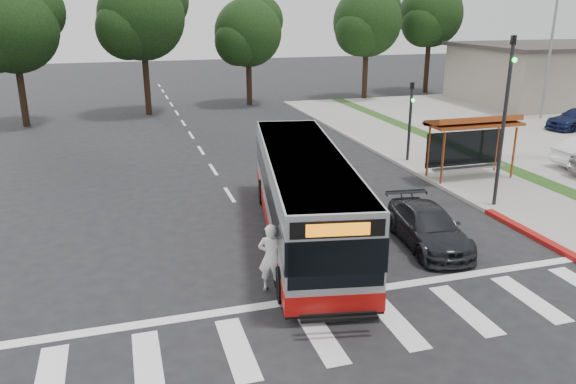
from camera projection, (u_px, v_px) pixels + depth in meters
name	position (u px, v px, depth m)	size (l,w,h in m)	color
ground	(266.00, 252.00, 17.94)	(140.00, 140.00, 0.00)	black
sidewalk_east	(437.00, 161.00, 28.22)	(4.00, 40.00, 0.12)	gray
curb_east	(401.00, 164.00, 27.67)	(0.30, 40.00, 0.15)	#9E9991
curb_east_red	(544.00, 241.00, 18.58)	(0.32, 6.00, 0.15)	maroon
commercial_building	(554.00, 75.00, 45.52)	(14.00, 10.00, 4.40)	gray
building_roof_cap	(558.00, 45.00, 44.78)	(14.60, 10.60, 0.30)	#383330
crosswalk_ladder	(319.00, 334.00, 13.39)	(18.00, 2.60, 0.01)	silver
bus_shelter	(472.00, 128.00, 24.82)	(4.20, 1.60, 2.86)	#8D3C17
traffic_signal_ne_tall	(506.00, 109.00, 20.73)	(0.18, 0.37, 6.50)	black
traffic_signal_ne_short	(410.00, 114.00, 27.53)	(0.18, 0.37, 4.00)	black
lot_light_mid	(553.00, 32.00, 37.25)	(1.90, 0.35, 9.01)	gray
tree_ne_a	(368.00, 21.00, 45.88)	(6.16, 5.74, 9.30)	black
tree_ne_b	(431.00, 14.00, 49.46)	(6.16, 5.74, 10.02)	black
tree_north_a	(143.00, 15.00, 38.93)	(6.60, 6.15, 10.17)	black
tree_north_b	(249.00, 32.00, 43.34)	(5.72, 5.33, 8.43)	black
tree_north_c	(14.00, 27.00, 35.10)	(6.16, 5.74, 9.30)	black
transit_bus	(304.00, 196.00, 18.63)	(2.45, 11.30, 2.92)	#ABADAF
pedestrian	(271.00, 258.00, 15.22)	(0.71, 0.47, 1.95)	white
dark_sedan	(428.00, 227.00, 18.29)	(1.76, 4.34, 1.26)	#212327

